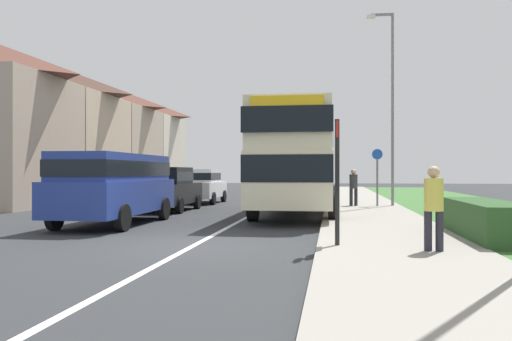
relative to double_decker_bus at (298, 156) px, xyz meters
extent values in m
plane|color=#2D3033|center=(-1.67, -8.17, -2.14)|extent=(120.00, 120.00, 0.00)
cube|color=silver|center=(-1.67, -0.17, -2.14)|extent=(0.14, 60.00, 0.01)
cube|color=gray|center=(2.53, -2.17, -2.08)|extent=(3.20, 68.00, 0.12)
cube|color=#2D5128|center=(4.63, -6.61, -1.69)|extent=(1.10, 4.13, 0.90)
cube|color=beige|center=(0.00, 0.00, -0.82)|extent=(2.50, 9.60, 1.65)
cube|color=beige|center=(0.00, 0.00, 0.78)|extent=(2.45, 9.41, 1.55)
cube|color=black|center=(0.00, 0.00, -0.49)|extent=(2.52, 9.65, 0.76)
cube|color=black|center=(0.00, 0.00, 0.86)|extent=(2.52, 9.65, 0.72)
cube|color=gold|center=(0.00, -4.75, 1.28)|extent=(2.00, 0.08, 0.44)
cylinder|color=black|center=(-1.25, 2.98, -1.64)|extent=(0.30, 1.00, 1.00)
cylinder|color=black|center=(1.25, 2.98, -1.64)|extent=(0.30, 1.00, 1.00)
cylinder|color=black|center=(-1.25, -2.64, -1.64)|extent=(0.30, 1.00, 1.00)
cylinder|color=black|center=(1.25, -2.64, -1.64)|extent=(0.30, 1.00, 1.00)
cube|color=navy|center=(-5.14, -4.28, -1.31)|extent=(1.95, 5.42, 0.95)
cube|color=navy|center=(-5.14, -4.28, -0.45)|extent=(1.72, 4.99, 0.77)
cube|color=black|center=(-5.14, -4.28, -0.49)|extent=(1.76, 5.03, 0.43)
cylinder|color=black|center=(-6.09, -2.60, -1.78)|extent=(0.20, 0.72, 0.72)
cylinder|color=black|center=(-4.18, -2.60, -1.78)|extent=(0.20, 0.72, 0.72)
cylinder|color=black|center=(-6.09, -5.96, -1.78)|extent=(0.20, 0.72, 0.72)
cylinder|color=black|center=(-4.18, -5.96, -1.78)|extent=(0.20, 0.72, 0.72)
cube|color=black|center=(-5.28, 1.15, -1.45)|extent=(1.78, 4.13, 0.79)
cube|color=black|center=(-5.28, 0.94, -0.73)|extent=(1.56, 2.27, 0.65)
cube|color=black|center=(-5.28, 0.94, -0.76)|extent=(1.60, 2.30, 0.36)
cylinder|color=black|center=(-6.15, 2.43, -1.84)|extent=(0.20, 0.60, 0.60)
cylinder|color=black|center=(-4.40, 2.43, -1.84)|extent=(0.20, 0.60, 0.60)
cylinder|color=black|center=(-6.15, -0.13, -1.84)|extent=(0.20, 0.60, 0.60)
cylinder|color=black|center=(-4.40, -0.13, -1.84)|extent=(0.20, 0.60, 0.60)
cube|color=silver|center=(-5.22, 6.29, -1.46)|extent=(1.78, 3.94, 0.75)
cube|color=silver|center=(-5.22, 6.09, -0.78)|extent=(1.57, 2.17, 0.62)
cube|color=black|center=(-5.22, 6.09, -0.81)|extent=(1.61, 2.19, 0.35)
cylinder|color=black|center=(-6.09, 7.51, -1.84)|extent=(0.20, 0.60, 0.60)
cylinder|color=black|center=(-4.35, 7.51, -1.84)|extent=(0.20, 0.60, 0.60)
cylinder|color=black|center=(-6.09, 5.06, -1.84)|extent=(0.20, 0.60, 0.60)
cylinder|color=black|center=(-4.35, 5.06, -1.84)|extent=(0.20, 0.60, 0.60)
cylinder|color=#23232D|center=(2.96, -9.06, -1.72)|extent=(0.14, 0.14, 0.85)
cylinder|color=#23232D|center=(3.16, -9.06, -1.72)|extent=(0.14, 0.14, 0.85)
cylinder|color=#D1C14C|center=(3.06, -9.06, -0.99)|extent=(0.34, 0.34, 0.60)
sphere|color=tan|center=(3.06, -9.06, -0.58)|extent=(0.22, 0.22, 0.22)
cylinder|color=#23232D|center=(2.01, 3.62, -1.72)|extent=(0.14, 0.14, 0.85)
cylinder|color=#23232D|center=(2.21, 3.62, -1.72)|extent=(0.14, 0.14, 0.85)
cylinder|color=#333338|center=(2.11, 3.62, -0.99)|extent=(0.34, 0.34, 0.60)
sphere|color=tan|center=(2.11, 3.62, -0.58)|extent=(0.22, 0.22, 0.22)
cylinder|color=black|center=(1.33, -8.51, -0.84)|extent=(0.09, 0.09, 2.60)
cube|color=red|center=(1.33, -8.51, 0.26)|extent=(0.04, 0.44, 0.32)
cube|color=black|center=(1.33, -8.49, -0.59)|extent=(0.06, 0.52, 0.68)
cylinder|color=slate|center=(3.10, 3.58, -1.09)|extent=(0.08, 0.08, 2.10)
cylinder|color=blue|center=(3.10, 3.58, 0.16)|extent=(0.44, 0.03, 0.44)
cylinder|color=slate|center=(3.77, 3.98, 2.04)|extent=(0.12, 0.12, 8.35)
cube|color=slate|center=(3.32, 3.98, 6.16)|extent=(0.90, 0.10, 0.10)
cube|color=silver|center=(2.87, 3.98, 6.09)|extent=(0.36, 0.20, 0.14)
cube|color=#C1A88E|center=(-13.84, 8.18, 0.74)|extent=(6.11, 5.83, 5.77)
pyramid|color=#4C3328|center=(-13.84, 8.18, 4.44)|extent=(6.11, 5.83, 1.62)
cube|color=tan|center=(-13.84, 14.12, 0.74)|extent=(6.11, 5.83, 5.77)
pyramid|color=brown|center=(-13.84, 14.12, 4.44)|extent=(6.11, 5.83, 1.62)
cube|color=beige|center=(-13.84, 20.07, 0.74)|extent=(6.11, 5.83, 5.77)
pyramid|color=brown|center=(-13.84, 20.07, 4.44)|extent=(6.11, 5.83, 1.62)
camera|label=1|loc=(1.24, -18.91, -0.57)|focal=36.63mm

